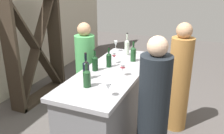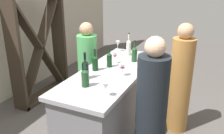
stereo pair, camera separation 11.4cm
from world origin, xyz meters
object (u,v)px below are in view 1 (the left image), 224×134
object	(u,v)px
wine_bottle_second_left_near_black	(86,69)
person_center_guest	(153,113)
wine_bottle_second_right_dark_green	(109,59)
wine_glass_far_left	(116,44)
wine_rack	(36,48)
wine_bottle_rightmost_olive_green	(133,53)
wine_glass_near_center	(123,67)
wine_bottle_center_dark_green	(95,63)
wine_glass_near_left	(108,86)
wine_bottle_far_right_clear_pale	(127,47)
person_left_guest	(179,81)
wine_bottle_leftmost_olive_green	(87,77)
wine_glass_near_right	(114,55)
person_right_guest	(86,69)

from	to	relation	value
wine_bottle_second_left_near_black	person_center_guest	distance (m)	0.90
wine_bottle_second_right_dark_green	wine_glass_far_left	bearing A→B (deg)	14.54
wine_rack	wine_bottle_rightmost_olive_green	xyz separation A→B (m)	(-0.10, -1.78, 0.16)
wine_glass_far_left	wine_rack	bearing A→B (deg)	100.10
person_center_guest	wine_bottle_second_right_dark_green	bearing A→B (deg)	-52.66
wine_bottle_rightmost_olive_green	wine_glass_near_center	distance (m)	0.56
wine_glass_near_center	wine_glass_far_left	world-z (taller)	wine_glass_far_left
wine_bottle_center_dark_green	wine_glass_near_left	bearing A→B (deg)	-143.48
wine_bottle_far_right_clear_pale	wine_glass_far_left	world-z (taller)	wine_bottle_far_right_clear_pale
wine_bottle_center_dark_green	person_left_guest	xyz separation A→B (m)	(0.61, -0.98, -0.35)
wine_bottle_leftmost_olive_green	wine_bottle_far_right_clear_pale	distance (m)	1.24
wine_glass_near_right	wine_bottle_second_left_near_black	bearing A→B (deg)	171.04
wine_glass_near_left	person_center_guest	bearing A→B (deg)	-59.25
person_left_guest	wine_bottle_far_right_clear_pale	bearing A→B (deg)	-0.40
wine_bottle_second_left_near_black	wine_rack	bearing A→B (deg)	58.22
person_center_guest	wine_rack	bearing A→B (deg)	-39.91
wine_bottle_far_right_clear_pale	wine_glass_near_center	world-z (taller)	wine_bottle_far_right_clear_pale
person_center_guest	person_right_guest	bearing A→B (deg)	-53.75
wine_bottle_center_dark_green	wine_glass_near_center	bearing A→B (deg)	-93.90
wine_glass_near_right	person_center_guest	xyz separation A→B (m)	(-0.68, -0.73, -0.35)
wine_rack	wine_glass_near_left	distance (m)	2.25
wine_glass_far_left	person_left_guest	xyz separation A→B (m)	(-0.26, -1.05, -0.36)
person_right_guest	person_center_guest	bearing A→B (deg)	-53.68
wine_bottle_center_dark_green	wine_glass_near_right	distance (m)	0.36
wine_bottle_leftmost_olive_green	wine_bottle_rightmost_olive_green	world-z (taller)	wine_bottle_rightmost_olive_green
wine_glass_near_left	person_left_guest	world-z (taller)	person_left_guest
wine_bottle_center_dark_green	wine_glass_near_left	distance (m)	0.73
wine_glass_near_center	wine_bottle_far_right_clear_pale	bearing A→B (deg)	15.96
wine_bottle_far_right_clear_pale	wine_glass_near_right	bearing A→B (deg)	175.89
wine_glass_near_center	person_left_guest	size ratio (longest dim) A/B	0.10
wine_glass_near_right	wine_glass_far_left	size ratio (longest dim) A/B	0.98
person_center_guest	wine_bottle_center_dark_green	bearing A→B (deg)	-38.99
wine_bottle_leftmost_olive_green	wine_bottle_second_left_near_black	distance (m)	0.22
wine_bottle_leftmost_olive_green	wine_glass_near_left	size ratio (longest dim) A/B	1.86
person_left_guest	person_center_guest	size ratio (longest dim) A/B	0.98
wine_bottle_second_left_near_black	wine_glass_near_right	world-z (taller)	wine_bottle_second_left_near_black
wine_glass_far_left	person_left_guest	size ratio (longest dim) A/B	0.11
person_left_guest	person_center_guest	xyz separation A→B (m)	(-0.96, 0.13, 0.00)
wine_bottle_leftmost_olive_green	wine_glass_near_right	world-z (taller)	wine_bottle_leftmost_olive_green
wine_bottle_second_left_near_black	wine_glass_near_left	xyz separation A→B (m)	(-0.31, -0.41, -0.01)
wine_rack	person_right_guest	world-z (taller)	wine_rack
person_center_guest	wine_bottle_leftmost_olive_green	bearing A→B (deg)	-7.07
wine_bottle_second_left_near_black	wine_bottle_second_right_dark_green	bearing A→B (deg)	-10.14
person_center_guest	person_right_guest	world-z (taller)	person_center_guest
wine_glass_near_left	wine_bottle_far_right_clear_pale	bearing A→B (deg)	11.72
wine_glass_far_left	person_center_guest	size ratio (longest dim) A/B	0.11
wine_glass_near_right	person_center_guest	world-z (taller)	person_center_guest
person_center_guest	wine_glass_near_left	bearing A→B (deg)	13.79
wine_bottle_rightmost_olive_green	person_left_guest	distance (m)	0.74
wine_glass_near_right	person_center_guest	bearing A→B (deg)	-133.10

